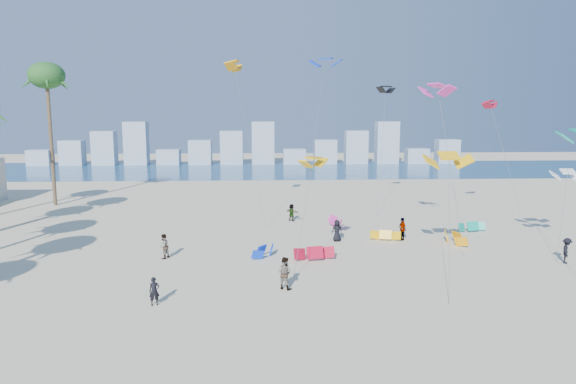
{
  "coord_description": "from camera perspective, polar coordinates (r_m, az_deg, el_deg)",
  "views": [
    {
      "loc": [
        1.16,
        -20.31,
        10.1
      ],
      "look_at": [
        3.0,
        16.0,
        4.5
      ],
      "focal_mm": 32.12,
      "sensor_mm": 36.0,
      "label": 1
    }
  ],
  "objects": [
    {
      "name": "ground",
      "position": [
        22.71,
        -5.8,
        -17.69
      ],
      "size": [
        220.0,
        220.0,
        0.0
      ],
      "primitive_type": "plane",
      "color": "beige",
      "rests_on": "ground"
    },
    {
      "name": "ocean",
      "position": [
        92.87,
        -3.6,
        2.5
      ],
      "size": [
        220.0,
        220.0,
        0.0
      ],
      "primitive_type": "plane",
      "color": "navy",
      "rests_on": "ground"
    },
    {
      "name": "kitesurfer_near",
      "position": [
        28.59,
        -14.58,
        -10.6
      ],
      "size": [
        0.64,
        0.51,
        1.52
      ],
      "primitive_type": "imported",
      "rotation": [
        0.0,
        0.0,
        0.3
      ],
      "color": "black",
      "rests_on": "ground"
    },
    {
      "name": "kitesurfer_mid",
      "position": [
        30.08,
        -0.4,
        -8.95
      ],
      "size": [
        1.16,
        1.09,
        1.9
      ],
      "primitive_type": "imported",
      "rotation": [
        0.0,
        0.0,
        2.6
      ],
      "color": "gray",
      "rests_on": "ground"
    },
    {
      "name": "kitesurfers_far",
      "position": [
        40.79,
        9.63,
        -4.46
      ],
      "size": [
        34.43,
        16.11,
        1.82
      ],
      "color": "black",
      "rests_on": "ground"
    },
    {
      "name": "grounded_kites",
      "position": [
        41.03,
        9.76,
        -5.02
      ],
      "size": [
        20.6,
        13.24,
        0.93
      ],
      "color": "blue",
      "rests_on": "ground"
    },
    {
      "name": "flying_kites",
      "position": [
        45.17,
        10.98,
        10.58
      ],
      "size": [
        26.86,
        33.92,
        16.71
      ],
      "color": "yellow",
      "rests_on": "ground"
    },
    {
      "name": "distant_skyline",
      "position": [
        102.58,
        -4.22,
        4.81
      ],
      "size": [
        85.0,
        3.0,
        8.4
      ],
      "color": "#9EADBF",
      "rests_on": "ground"
    }
  ]
}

